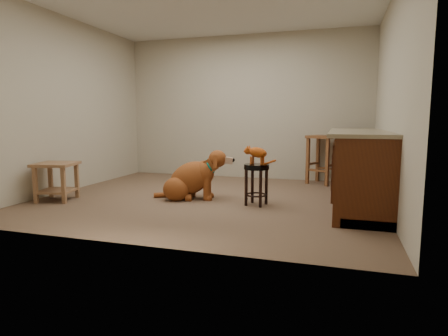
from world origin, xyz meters
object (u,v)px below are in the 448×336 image
(wood_stool, at_px, (322,159))
(tabby_kitten, at_px, (256,153))
(golden_retriever, at_px, (191,179))
(side_table, at_px, (56,176))
(padded_stool, at_px, (256,176))

(wood_stool, bearing_deg, tabby_kitten, -111.25)
(golden_retriever, bearing_deg, wood_stool, 34.84)
(wood_stool, height_order, golden_retriever, wood_stool)
(wood_stool, relative_size, side_table, 1.38)
(wood_stool, distance_m, golden_retriever, 2.43)
(golden_retriever, bearing_deg, tabby_kitten, -18.91)
(wood_stool, distance_m, tabby_kitten, 2.04)
(side_table, bearing_deg, padded_stool, 11.23)
(golden_retriever, xyz_separation_m, tabby_kitten, (0.93, -0.11, 0.40))
(golden_retriever, height_order, tabby_kitten, tabby_kitten)
(padded_stool, relative_size, side_table, 0.88)
(side_table, bearing_deg, tabby_kitten, 11.33)
(golden_retriever, bearing_deg, padded_stool, -19.01)
(golden_retriever, relative_size, tabby_kitten, 2.64)
(side_table, relative_size, golden_retriever, 0.53)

